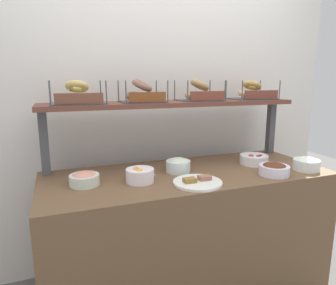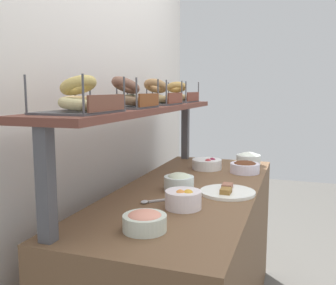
# 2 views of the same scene
# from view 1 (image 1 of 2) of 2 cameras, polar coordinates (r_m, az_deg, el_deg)

# --- Properties ---
(back_wall) EXTENTS (2.99, 0.06, 2.40)m
(back_wall) POSITION_cam_1_polar(r_m,az_deg,el_deg) (2.35, -1.59, 6.28)
(back_wall) COLOR silver
(back_wall) RESTS_ON ground_plane
(deli_counter) EXTENTS (1.79, 0.70, 0.85)m
(deli_counter) POSITION_cam_1_polar(r_m,az_deg,el_deg) (2.08, 3.68, -16.96)
(deli_counter) COLOR brown
(deli_counter) RESTS_ON ground_plane
(shelf_riser_left) EXTENTS (0.05, 0.05, 0.40)m
(shelf_riser_left) POSITION_cam_1_polar(r_m,az_deg,el_deg) (1.97, -22.35, -0.08)
(shelf_riser_left) COLOR #4C4C51
(shelf_riser_left) RESTS_ON deli_counter
(shelf_riser_right) EXTENTS (0.05, 0.05, 0.40)m
(shelf_riser_right) POSITION_cam_1_polar(r_m,az_deg,el_deg) (2.53, 18.82, 2.63)
(shelf_riser_right) COLOR #4C4C51
(shelf_riser_right) RESTS_ON deli_counter
(upper_shelf) EXTENTS (1.75, 0.32, 0.03)m
(upper_shelf) POSITION_cam_1_polar(r_m,az_deg,el_deg) (2.08, 0.93, 7.38)
(upper_shelf) COLOR brown
(upper_shelf) RESTS_ON shelf_riser_left
(bowl_scallion_spread) EXTENTS (0.16, 0.16, 0.09)m
(bowl_scallion_spread) POSITION_cam_1_polar(r_m,az_deg,el_deg) (1.92, 1.92, -4.23)
(bowl_scallion_spread) COLOR white
(bowl_scallion_spread) RESTS_ON deli_counter
(bowl_chocolate_spread) EXTENTS (0.18, 0.18, 0.08)m
(bowl_chocolate_spread) POSITION_cam_1_polar(r_m,az_deg,el_deg) (1.97, 19.42, -4.75)
(bowl_chocolate_spread) COLOR white
(bowl_chocolate_spread) RESTS_ON deli_counter
(bowl_lox_spread) EXTENTS (0.16, 0.16, 0.08)m
(bowl_lox_spread) POSITION_cam_1_polar(r_m,az_deg,el_deg) (1.74, -15.53, -6.59)
(bowl_lox_spread) COLOR silver
(bowl_lox_spread) RESTS_ON deli_counter
(bowl_fruit_salad) EXTENTS (0.16, 0.16, 0.09)m
(bowl_fruit_salad) POSITION_cam_1_polar(r_m,az_deg,el_deg) (1.74, -5.36, -6.14)
(bowl_fruit_salad) COLOR white
(bowl_fruit_salad) RESTS_ON deli_counter
(bowl_beet_salad) EXTENTS (0.19, 0.19, 0.08)m
(bowl_beet_salad) POSITION_cam_1_polar(r_m,az_deg,el_deg) (2.18, 15.94, -3.07)
(bowl_beet_salad) COLOR white
(bowl_beet_salad) RESTS_ON deli_counter
(bowl_cream_cheese) EXTENTS (0.17, 0.17, 0.09)m
(bowl_cream_cheese) POSITION_cam_1_polar(r_m,az_deg,el_deg) (2.15, 24.70, -3.63)
(bowl_cream_cheese) COLOR white
(bowl_cream_cheese) RESTS_ON deli_counter
(serving_plate_white) EXTENTS (0.28, 0.28, 0.04)m
(serving_plate_white) POSITION_cam_1_polar(r_m,az_deg,el_deg) (1.72, 5.60, -7.46)
(serving_plate_white) COLOR white
(serving_plate_white) RESTS_ON deli_counter
(serving_spoon_near_plate) EXTENTS (0.13, 0.14, 0.01)m
(serving_spoon_near_plate) POSITION_cam_1_polar(r_m,az_deg,el_deg) (1.90, -5.57, -5.64)
(serving_spoon_near_plate) COLOR #B7B7BC
(serving_spoon_near_plate) RESTS_ON deli_counter
(bagel_basket_plain) EXTENTS (0.32, 0.26, 0.15)m
(bagel_basket_plain) POSITION_cam_1_polar(r_m,az_deg,el_deg) (1.93, -16.77, 8.41)
(bagel_basket_plain) COLOR #4C4C51
(bagel_basket_plain) RESTS_ON upper_shelf
(bagel_basket_poppy) EXTENTS (0.28, 0.24, 0.16)m
(bagel_basket_poppy) POSITION_cam_1_polar(r_m,az_deg,el_deg) (1.99, -4.90, 9.06)
(bagel_basket_poppy) COLOR #4C4C51
(bagel_basket_poppy) RESTS_ON upper_shelf
(bagel_basket_everything) EXTENTS (0.30, 0.27, 0.16)m
(bagel_basket_everything) POSITION_cam_1_polar(r_m,az_deg,el_deg) (2.15, 5.98, 9.17)
(bagel_basket_everything) COLOR #4C4C51
(bagel_basket_everything) RESTS_ON upper_shelf
(bagel_basket_sesame) EXTENTS (0.33, 0.27, 0.15)m
(bagel_basket_sesame) POSITION_cam_1_polar(r_m,az_deg,el_deg) (2.39, 15.52, 9.04)
(bagel_basket_sesame) COLOR #4C4C51
(bagel_basket_sesame) RESTS_ON upper_shelf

